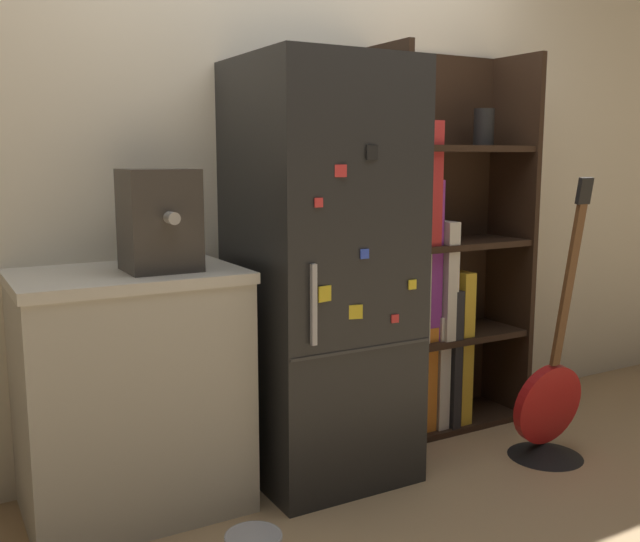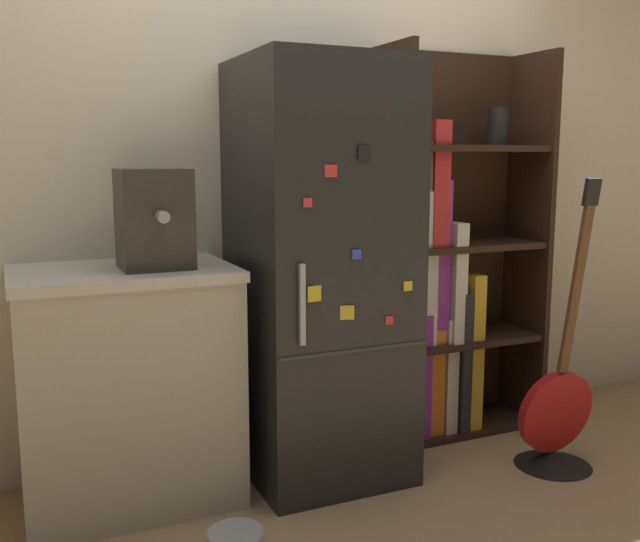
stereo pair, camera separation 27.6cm
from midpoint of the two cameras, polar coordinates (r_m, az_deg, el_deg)
ground_plane at (r=3.14m, az=3.51°, el=-16.29°), size 16.00×16.00×0.00m
wall_back at (r=3.26m, az=-0.19°, el=8.34°), size 8.00×0.05×2.60m
refrigerator at (r=2.98m, az=2.62°, el=-0.13°), size 0.64×0.69×1.73m
bookshelf at (r=3.51m, az=11.73°, el=-0.41°), size 0.81×0.36×1.84m
kitchen_counter at (r=2.86m, az=-12.47°, el=-8.98°), size 0.82×0.58×0.93m
espresso_machine at (r=2.71m, az=-10.31°, el=4.12°), size 0.26×0.30×0.37m
guitar at (r=3.39m, az=20.62°, el=-11.68°), size 0.37×0.34×1.26m
pet_bowl at (r=2.64m, az=-3.61°, el=-20.64°), size 0.20×0.20×0.06m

